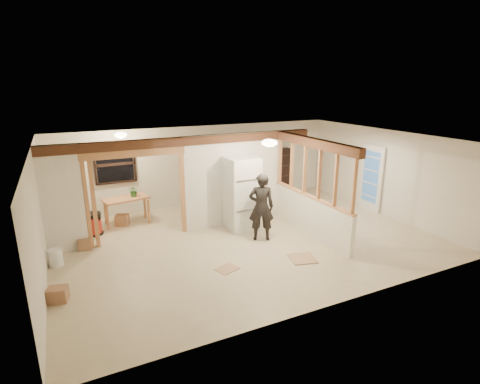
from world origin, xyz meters
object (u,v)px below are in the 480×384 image
work_table (127,211)px  bookshelf (278,172)px  refrigerator (242,193)px  shop_vac (93,224)px  woman (261,207)px

work_table → bookshelf: size_ratio=0.74×
refrigerator → bookshelf: refrigerator is taller
shop_vac → work_table: bearing=25.7°
refrigerator → woman: size_ratio=1.13×
work_table → shop_vac: 1.03m
shop_vac → bookshelf: bearing=9.7°
woman → shop_vac: woman is taller
work_table → shop_vac: size_ratio=2.00×
refrigerator → work_table: 3.25m
woman → work_table: size_ratio=1.44×
refrigerator → shop_vac: refrigerator is taller
woman → bookshelf: 4.03m
work_table → shop_vac: (-0.92, -0.44, -0.08)m
bookshelf → work_table: bearing=-173.3°
bookshelf → refrigerator: bearing=-137.9°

